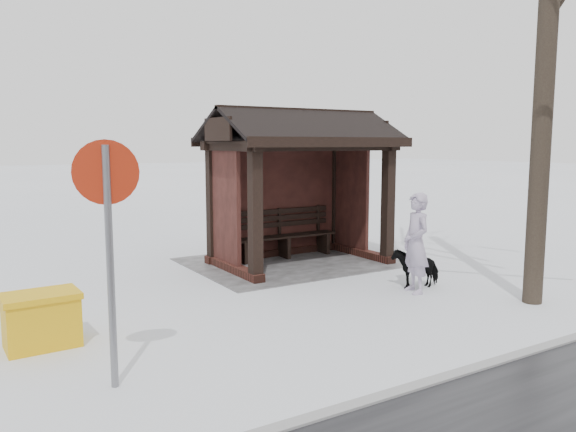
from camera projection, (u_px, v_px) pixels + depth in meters
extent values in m
plane|color=white|center=(300.00, 264.00, 11.32)|extent=(120.00, 120.00, 0.00)
cube|color=gray|center=(550.00, 346.00, 6.67)|extent=(120.00, 0.15, 0.06)
cube|color=gray|center=(295.00, 261.00, 11.49)|extent=(4.20, 3.20, 0.02)
cube|color=#3B1C15|center=(278.00, 252.00, 12.07)|extent=(3.30, 0.22, 0.16)
cube|color=#3B1C15|center=(359.00, 252.00, 12.08)|extent=(0.22, 2.10, 0.16)
cube|color=#3B1C15|center=(233.00, 268.00, 10.53)|extent=(0.22, 2.10, 0.16)
cube|color=black|center=(388.00, 207.00, 11.19)|extent=(0.20, 0.20, 2.30)
cube|color=black|center=(255.00, 217.00, 9.63)|extent=(0.20, 0.20, 2.30)
cube|color=black|center=(334.00, 199.00, 12.71)|extent=(0.20, 0.20, 2.30)
cube|color=black|center=(213.00, 207.00, 11.15)|extent=(0.20, 0.20, 2.30)
cube|color=black|center=(277.00, 199.00, 11.92)|extent=(2.80, 0.08, 2.14)
cube|color=black|center=(350.00, 198.00, 12.20)|extent=(0.08, 1.17, 2.14)
cube|color=black|center=(225.00, 206.00, 10.65)|extent=(0.08, 1.17, 2.14)
cube|color=black|center=(327.00, 146.00, 10.25)|extent=(3.40, 0.20, 0.18)
cube|color=black|center=(277.00, 146.00, 11.78)|extent=(3.40, 0.20, 0.18)
cylinder|color=black|center=(549.00, 11.00, 8.00)|extent=(0.29, 0.29, 8.55)
imported|color=#AEA0BB|center=(416.00, 243.00, 9.02)|extent=(0.54, 0.68, 1.63)
imported|color=black|center=(416.00, 267.00, 9.47)|extent=(0.84, 0.54, 0.65)
cube|color=#DCA30C|center=(42.00, 323.00, 6.64)|extent=(0.83, 0.57, 0.59)
cube|color=#DCA30C|center=(40.00, 296.00, 6.60)|extent=(0.88, 0.62, 0.07)
cylinder|color=slate|center=(110.00, 269.00, 5.43)|extent=(0.07, 0.07, 2.39)
cylinder|color=#A1200B|center=(106.00, 172.00, 5.33)|extent=(0.60, 0.22, 0.62)
cylinder|color=white|center=(105.00, 172.00, 5.35)|extent=(0.47, 0.17, 0.48)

